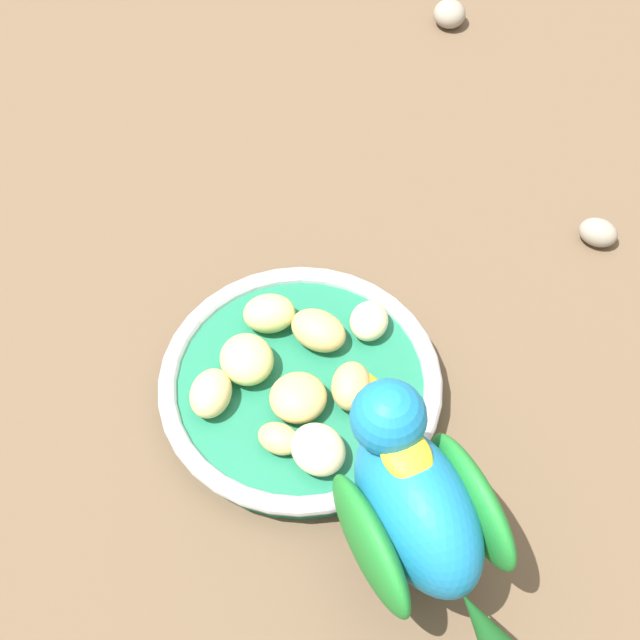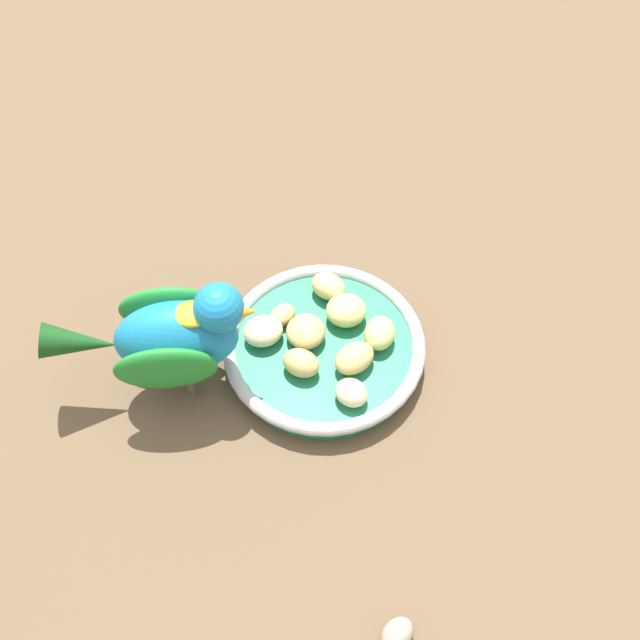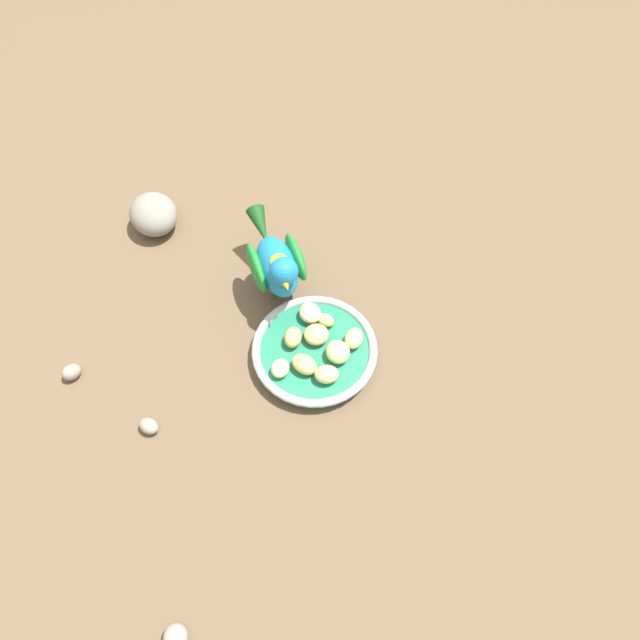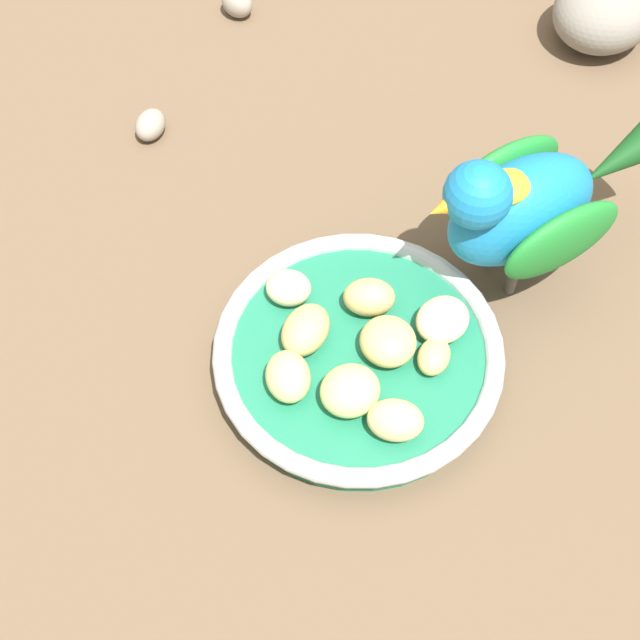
% 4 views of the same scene
% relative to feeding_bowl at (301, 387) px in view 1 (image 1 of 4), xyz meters
% --- Properties ---
extents(ground_plane, '(4.00, 4.00, 0.00)m').
position_rel_feeding_bowl_xyz_m(ground_plane, '(-0.01, -0.02, -0.01)').
color(ground_plane, brown).
extents(feeding_bowl, '(0.19, 0.19, 0.03)m').
position_rel_feeding_bowl_xyz_m(feeding_bowl, '(0.00, 0.00, 0.00)').
color(feeding_bowl, '#1E7251').
rests_on(feeding_bowl, ground_plane).
extents(apple_piece_0, '(0.04, 0.04, 0.02)m').
position_rel_feeding_bowl_xyz_m(apple_piece_0, '(0.02, -0.03, 0.02)').
color(apple_piece_0, tan).
rests_on(apple_piece_0, feeding_bowl).
extents(apple_piece_1, '(0.04, 0.04, 0.02)m').
position_rel_feeding_bowl_xyz_m(apple_piece_1, '(0.02, 0.05, 0.02)').
color(apple_piece_1, '#C6D17A').
rests_on(apple_piece_1, feeding_bowl).
extents(apple_piece_2, '(0.05, 0.05, 0.02)m').
position_rel_feeding_bowl_xyz_m(apple_piece_2, '(-0.01, -0.01, 0.02)').
color(apple_piece_2, tan).
rests_on(apple_piece_2, feeding_bowl).
extents(apple_piece_3, '(0.04, 0.04, 0.02)m').
position_rel_feeding_bowl_xyz_m(apple_piece_3, '(0.03, 0.01, 0.02)').
color(apple_piece_3, tan).
rests_on(apple_piece_3, feeding_bowl).
extents(apple_piece_4, '(0.03, 0.03, 0.02)m').
position_rel_feeding_bowl_xyz_m(apple_piece_4, '(-0.04, -0.02, 0.01)').
color(apple_piece_4, tan).
rests_on(apple_piece_4, feeding_bowl).
extents(apple_piece_5, '(0.04, 0.04, 0.02)m').
position_rel_feeding_bowl_xyz_m(apple_piece_5, '(0.06, -0.00, 0.02)').
color(apple_piece_5, beige).
rests_on(apple_piece_5, feeding_bowl).
extents(apple_piece_6, '(0.04, 0.04, 0.02)m').
position_rel_feeding_bowl_xyz_m(apple_piece_6, '(-0.03, -0.05, 0.02)').
color(apple_piece_6, beige).
rests_on(apple_piece_6, feeding_bowl).
extents(apple_piece_7, '(0.05, 0.05, 0.03)m').
position_rel_feeding_bowl_xyz_m(apple_piece_7, '(-0.02, 0.03, 0.02)').
color(apple_piece_7, '#C6D17A').
rests_on(apple_piece_7, feeding_bowl).
extents(apple_piece_8, '(0.04, 0.04, 0.02)m').
position_rel_feeding_bowl_xyz_m(apple_piece_8, '(-0.05, 0.03, 0.02)').
color(apple_piece_8, '#E5C67F').
rests_on(apple_piece_8, feeding_bowl).
extents(parrot, '(0.11, 0.18, 0.13)m').
position_rel_feeding_bowl_xyz_m(parrot, '(-0.03, -0.13, 0.06)').
color(parrot, '#59544C').
rests_on(parrot, ground_plane).
extents(pebble_0, '(0.03, 0.03, 0.02)m').
position_rel_feeding_bowl_xyz_m(pebble_0, '(0.36, 0.18, -0.00)').
color(pebble_0, gray).
rests_on(pebble_0, ground_plane).
extents(pebble_1, '(0.03, 0.03, 0.02)m').
position_rel_feeding_bowl_xyz_m(pebble_1, '(0.25, -0.06, -0.00)').
color(pebble_1, gray).
rests_on(pebble_1, ground_plane).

